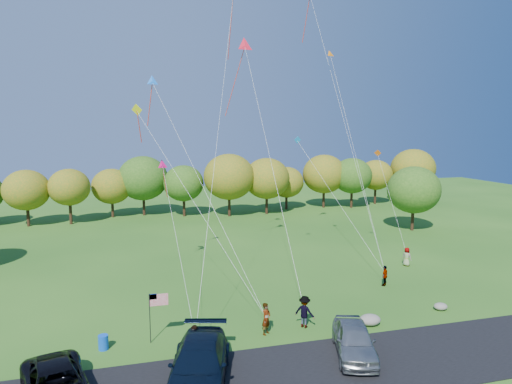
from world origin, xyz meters
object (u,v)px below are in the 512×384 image
at_px(minivan_navy, 199,365).
at_px(flyer_b, 195,340).
at_px(flyer_c, 305,312).
at_px(flyer_e, 407,257).
at_px(trash_barrel, 103,342).
at_px(flyer_d, 385,276).
at_px(park_bench, 57,364).
at_px(minivan_silver, 354,340).
at_px(flyer_a, 266,319).

distance_m(minivan_navy, flyer_b, 2.85).
height_order(flyer_c, flyer_e, flyer_c).
xyz_separation_m(flyer_b, trash_barrel, (-4.66, 1.91, -0.41)).
bearing_deg(flyer_d, flyer_b, -15.91).
height_order(flyer_d, park_bench, flyer_d).
bearing_deg(minivan_silver, minivan_navy, -157.59).
height_order(minivan_silver, flyer_d, minivan_silver).
xyz_separation_m(minivan_navy, flyer_b, (0.20, 2.83, -0.18)).
xyz_separation_m(flyer_e, park_bench, (-26.31, -10.82, -0.32)).
distance_m(flyer_d, trash_barrel, 20.44).
distance_m(park_bench, trash_barrel, 2.78).
distance_m(flyer_c, flyer_e, 15.82).
bearing_deg(minivan_navy, park_bench, 171.16).
bearing_deg(flyer_b, flyer_a, 36.33).
distance_m(minivan_navy, flyer_d, 18.17).
bearing_deg(flyer_e, flyer_d, 103.50).
bearing_deg(flyer_c, flyer_e, -99.83).
xyz_separation_m(flyer_a, flyer_c, (2.45, 0.29, 0.03)).
xyz_separation_m(minivan_silver, park_bench, (-14.61, 2.24, -0.40)).
height_order(flyer_a, flyer_b, flyer_a).
bearing_deg(flyer_c, flyer_b, 59.02).
bearing_deg(flyer_b, flyer_c, 32.25).
bearing_deg(minivan_navy, flyer_e, 49.37).
height_order(flyer_b, flyer_c, flyer_c).
distance_m(flyer_a, trash_barrel, 8.95).
relative_size(flyer_a, flyer_b, 1.15).
distance_m(flyer_a, flyer_b, 4.48).
bearing_deg(flyer_a, park_bench, 143.95).
relative_size(minivan_silver, flyer_b, 3.00).
distance_m(flyer_d, flyer_e, 5.97).
bearing_deg(flyer_e, park_bench, 84.36).
bearing_deg(flyer_d, trash_barrel, -26.25).
bearing_deg(minivan_navy, minivan_silver, 19.04).
relative_size(flyer_b, trash_barrel, 2.04).
xyz_separation_m(flyer_a, trash_barrel, (-8.92, 0.51, -0.53)).
height_order(park_bench, trash_barrel, park_bench).
bearing_deg(minivan_navy, flyer_c, 48.00).
relative_size(flyer_a, park_bench, 1.17).
bearing_deg(flyer_c, park_bench, 52.05).
height_order(flyer_d, flyer_e, flyer_e).
xyz_separation_m(flyer_c, park_bench, (-13.40, -1.69, -0.47)).
relative_size(flyer_d, park_bench, 0.98).
distance_m(flyer_b, flyer_c, 6.92).
distance_m(minivan_navy, flyer_c, 8.26).
bearing_deg(flyer_b, park_bench, -161.93).
bearing_deg(flyer_a, trash_barrel, 133.41).
xyz_separation_m(minivan_silver, flyer_c, (-1.21, 3.92, 0.07)).
bearing_deg(minivan_navy, flyer_b, 100.70).
xyz_separation_m(flyer_a, flyer_e, (15.37, 9.43, -0.12)).
distance_m(flyer_b, trash_barrel, 5.06).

